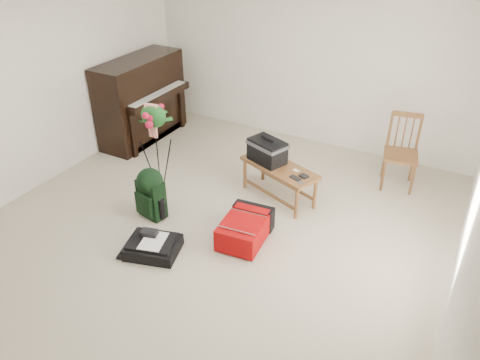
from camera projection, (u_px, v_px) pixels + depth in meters
The scene contains 11 objects.
floor at pixel (210, 231), 5.30m from camera, with size 5.00×5.50×0.01m, color #BAAC96.
wall_back at pixel (308, 60), 6.72m from camera, with size 5.00×0.04×2.50m, color white.
wall_left at pixel (32, 89), 5.68m from camera, with size 0.04×5.50×2.50m, color white.
wall_right at pixel (479, 197), 3.63m from camera, with size 0.04×5.50×2.50m, color white.
piano at pixel (142, 101), 7.09m from camera, with size 0.71×1.50×1.25m.
bench at pixel (269, 158), 5.66m from camera, with size 1.08×0.73×0.77m.
dining_chair at pixel (402, 153), 5.94m from camera, with size 0.49×0.49×0.96m.
red_suitcase at pixel (247, 226), 5.13m from camera, with size 0.51×0.70×0.28m.
black_duffel at pixel (153, 246), 4.95m from camera, with size 0.64×0.57×0.23m.
green_backpack at pixel (150, 191), 5.39m from camera, with size 0.35×0.32×0.63m.
flower_stand at pixel (157, 153), 5.59m from camera, with size 0.46×0.46×1.29m.
Camera 1 is at (2.33, -3.56, 3.24)m, focal length 35.00 mm.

